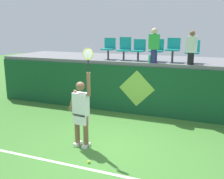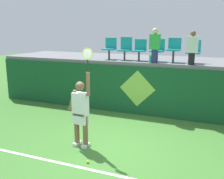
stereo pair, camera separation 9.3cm
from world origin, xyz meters
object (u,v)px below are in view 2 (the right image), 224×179
at_px(spectator_1, 155,45).
at_px(stadium_chair_3, 158,49).
at_px(water_bottle, 150,59).
at_px(spectator_0, 192,47).
at_px(tennis_ball, 88,162).
at_px(tennis_player, 81,111).
at_px(stadium_chair_0, 110,47).
at_px(stadium_chair_5, 193,51).
at_px(stadium_chair_2, 140,49).
at_px(stadium_chair_1, 125,48).
at_px(stadium_chair_4, 174,48).

bearing_deg(spectator_1, stadium_chair_3, 90.00).
relative_size(water_bottle, spectator_0, 0.24).
bearing_deg(stadium_chair_3, tennis_ball, -96.45).
relative_size(tennis_ball, stadium_chair_3, 0.09).
height_order(tennis_player, stadium_chair_0, stadium_chair_0).
relative_size(spectator_0, spectator_1, 0.93).
relative_size(water_bottle, stadium_chair_5, 0.34).
distance_m(water_bottle, stadium_chair_2, 0.79).
xyz_separation_m(stadium_chair_0, stadium_chair_3, (1.81, -0.00, -0.01)).
xyz_separation_m(stadium_chair_1, stadium_chair_2, (0.55, -0.01, -0.02)).
xyz_separation_m(water_bottle, stadium_chair_4, (0.69, 0.51, 0.34)).
relative_size(tennis_ball, stadium_chair_1, 0.08).
relative_size(stadium_chair_1, stadium_chair_3, 1.06).
xyz_separation_m(stadium_chair_0, stadium_chair_2, (1.16, -0.00, -0.03)).
bearing_deg(stadium_chair_3, spectator_1, -90.00).
bearing_deg(stadium_chair_1, water_bottle, -25.95).
height_order(stadium_chair_2, stadium_chair_4, stadium_chair_4).
xyz_separation_m(water_bottle, stadium_chair_2, (-0.53, 0.51, 0.28)).
height_order(stadium_chair_5, spectator_0, spectator_0).
bearing_deg(stadium_chair_3, stadium_chair_4, -0.23).
bearing_deg(stadium_chair_4, tennis_ball, -103.53).
relative_size(stadium_chair_2, spectator_1, 0.66).
bearing_deg(spectator_1, spectator_0, -0.56).
distance_m(water_bottle, stadium_chair_0, 1.79).
bearing_deg(tennis_player, stadium_chair_0, 101.65).
relative_size(stadium_chair_1, spectator_0, 0.77).
xyz_separation_m(tennis_player, stadium_chair_3, (1.06, 3.67, 1.30)).
relative_size(stadium_chair_1, spectator_1, 0.72).
xyz_separation_m(tennis_ball, stadium_chair_5, (1.70, 4.40, 2.20)).
height_order(water_bottle, stadium_chair_5, stadium_chair_5).
relative_size(water_bottle, stadium_chair_2, 0.34).
xyz_separation_m(stadium_chair_2, stadium_chair_3, (0.65, 0.00, 0.01)).
bearing_deg(stadium_chair_5, stadium_chair_3, -179.96).
height_order(spectator_0, spectator_1, spectator_1).
bearing_deg(tennis_ball, stadium_chair_1, 99.03).
distance_m(stadium_chair_3, spectator_1, 0.49).
xyz_separation_m(stadium_chair_4, spectator_0, (0.64, -0.46, 0.08)).
relative_size(water_bottle, stadium_chair_0, 0.33).
bearing_deg(stadium_chair_2, stadium_chair_3, 0.01).
height_order(water_bottle, spectator_1, spectator_1).
height_order(stadium_chair_1, stadium_chair_3, stadium_chair_1).
bearing_deg(stadium_chair_3, spectator_0, -21.14).
bearing_deg(stadium_chair_2, water_bottle, -44.36).
distance_m(tennis_player, stadium_chair_0, 3.97).
bearing_deg(stadium_chair_1, spectator_1, -21.01).
relative_size(tennis_ball, stadium_chair_0, 0.08).
height_order(water_bottle, stadium_chair_1, stadium_chair_1).
bearing_deg(stadium_chair_4, stadium_chair_3, 179.77).
bearing_deg(tennis_ball, stadium_chair_5, 68.90).
height_order(stadium_chair_3, spectator_1, spectator_1).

